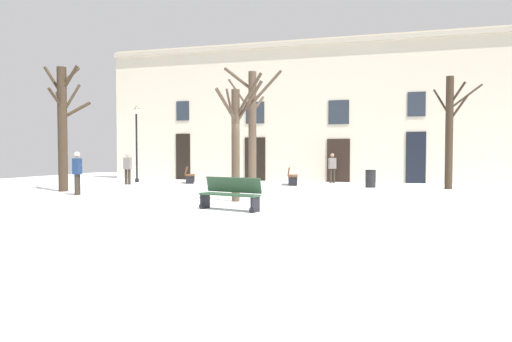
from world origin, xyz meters
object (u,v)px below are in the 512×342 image
streetlamp (137,136)px  litter_bin (371,179)px  bench_back_to_back_right (292,176)px  person_by_shop_door (332,167)px  bench_back_to_back_left (189,175)px  person_crossing_plaza (128,167)px  tree_foreground (252,127)px  tree_center (450,130)px  person_near_bench (77,171)px  tree_near_facade (237,137)px  tree_left_of_center (63,123)px  bench_near_center_tree (230,193)px

streetlamp → litter_bin: size_ratio=5.16×
litter_bin → bench_back_to_back_right: bench_back_to_back_right is taller
bench_back_to_back_right → person_by_shop_door: (1.81, 2.04, 0.41)m
bench_back_to_back_left → bench_back_to_back_right: size_ratio=0.93×
litter_bin → bench_back_to_back_right: 3.92m
streetlamp → person_crossing_plaza: bearing=-73.3°
tree_foreground → person_by_shop_door: tree_foreground is taller
bench_back_to_back_right → person_crossing_plaza: person_crossing_plaza is taller
tree_center → streetlamp: bearing=177.1°
tree_center → tree_foreground: bearing=-155.0°
streetlamp → bench_back_to_back_right: size_ratio=2.20×
tree_center → person_near_bench: size_ratio=3.03×
tree_center → person_crossing_plaza: bearing=-176.1°
streetlamp → person_by_shop_door: streetlamp is taller
tree_near_facade → person_crossing_plaza: tree_near_facade is taller
person_crossing_plaza → bench_back_to_back_left: bearing=-143.7°
tree_center → streetlamp: (-15.73, 0.79, -0.06)m
tree_near_facade → bench_back_to_back_left: size_ratio=2.31×
bench_back_to_back_right → tree_near_facade: bearing=168.6°
litter_bin → tree_left_of_center: bearing=-155.9°
tree_center → streetlamp: 15.75m
tree_left_of_center → bench_back_to_back_left: (2.82, 6.29, -2.38)m
tree_near_facade → tree_center: bearing=44.4°
bench_near_center_tree → bench_back_to_back_right: bearing=107.6°
tree_foreground → streetlamp: (-7.82, 4.48, -0.10)m
tree_near_facade → person_by_shop_door: 10.55m
person_crossing_plaza → streetlamp: bearing=-75.8°
tree_foreground → person_crossing_plaza: bearing=160.0°
tree_left_of_center → tree_center: (15.52, 5.33, -0.24)m
streetlamp → bench_back_to_back_right: 8.83m
person_by_shop_door → person_crossing_plaza: size_ratio=0.98×
tree_near_facade → bench_near_center_tree: 2.69m
bench_back_to_back_left → person_by_shop_door: (7.37, 2.05, 0.42)m
person_crossing_plaza → tree_center: bearing=-178.6°
tree_foreground → bench_back_to_back_left: tree_foreground is taller
tree_left_of_center → litter_bin: tree_left_of_center is taller
litter_bin → person_near_bench: 12.55m
tree_near_facade → tree_foreground: bearing=97.6°
tree_near_facade → person_near_bench: size_ratio=2.50×
person_crossing_plaza → tree_foreground: bearing=157.5°
person_by_shop_door → tree_near_facade: bearing=-125.7°
tree_foreground → person_crossing_plaza: (-7.28, 2.65, -1.75)m
tree_near_facade → litter_bin: bearing=61.0°
litter_bin → streetlamp: bearing=177.0°
tree_center → person_by_shop_door: 6.36m
tree_foreground → bench_near_center_tree: 6.15m
tree_center → bench_near_center_tree: bearing=-126.5°
tree_left_of_center → tree_foreground: bearing=12.2°
tree_near_facade → person_crossing_plaza: (-7.75, 6.22, -1.19)m
person_near_bench → tree_foreground: bearing=102.9°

